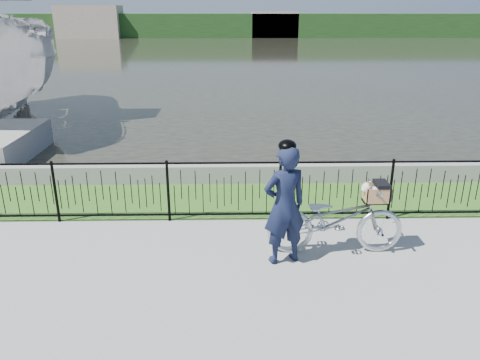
{
  "coord_description": "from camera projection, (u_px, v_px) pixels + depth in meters",
  "views": [
    {
      "loc": [
        0.12,
        -6.18,
        3.64
      ],
      "look_at": [
        0.27,
        1.0,
        1.0
      ],
      "focal_mm": 35.0,
      "sensor_mm": 36.0,
      "label": 1
    }
  ],
  "objects": [
    {
      "name": "ground",
      "position": [
        223.0,
        265.0,
        7.06
      ],
      "size": [
        120.0,
        120.0,
        0.0
      ],
      "primitive_type": "plane",
      "color": "gray",
      "rests_on": "ground"
    },
    {
      "name": "grass_strip",
      "position": [
        225.0,
        199.0,
        9.5
      ],
      "size": [
        60.0,
        2.0,
        0.01
      ],
      "primitive_type": "cube",
      "color": "#34621F",
      "rests_on": "ground"
    },
    {
      "name": "water",
      "position": [
        229.0,
        56.0,
        38.02
      ],
      "size": [
        120.0,
        120.0,
        0.0
      ],
      "primitive_type": "plane",
      "color": "#28281E",
      "rests_on": "ground"
    },
    {
      "name": "quay_wall",
      "position": [
        225.0,
        173.0,
        10.37
      ],
      "size": [
        60.0,
        0.3,
        0.4
      ],
      "primitive_type": "cube",
      "color": "gray",
      "rests_on": "ground"
    },
    {
      "name": "fence",
      "position": [
        224.0,
        191.0,
        8.36
      ],
      "size": [
        14.0,
        0.06,
        1.15
      ],
      "primitive_type": null,
      "color": "black",
      "rests_on": "ground"
    },
    {
      "name": "far_treeline",
      "position": [
        229.0,
        25.0,
        62.84
      ],
      "size": [
        120.0,
        6.0,
        3.0
      ],
      "primitive_type": "cube",
      "color": "#21471B",
      "rests_on": "ground"
    },
    {
      "name": "far_building_left",
      "position": [
        90.0,
        22.0,
        60.44
      ],
      "size": [
        8.0,
        4.0,
        4.0
      ],
      "primitive_type": "cube",
      "color": "#9F9180",
      "rests_on": "ground"
    },
    {
      "name": "far_building_right",
      "position": [
        274.0,
        25.0,
        61.51
      ],
      "size": [
        6.0,
        3.0,
        3.2
      ],
      "primitive_type": "cube",
      "color": "#9F9180",
      "rests_on": "ground"
    },
    {
      "name": "bicycle_rig",
      "position": [
        336.0,
        219.0,
        7.27
      ],
      "size": [
        2.12,
        0.74,
        1.19
      ],
      "color": "#B1B6BD",
      "rests_on": "ground"
    },
    {
      "name": "cyclist",
      "position": [
        285.0,
        204.0,
        6.87
      ],
      "size": [
        0.78,
        0.64,
        1.91
      ],
      "color": "black",
      "rests_on": "ground"
    }
  ]
}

